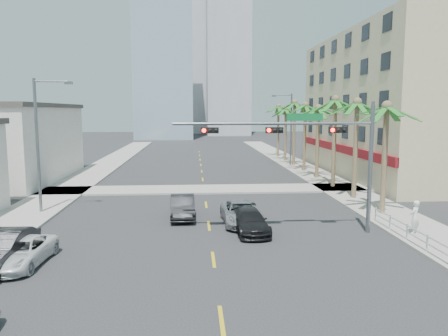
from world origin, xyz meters
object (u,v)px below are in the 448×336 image
Objects in this scene: car_parked_far at (21,252)px; car_lane_left at (183,207)px; car_parked_mid at (3,249)px; traffic_signal_mast at (315,144)px; car_lane_right at (250,221)px; car_lane_center at (241,213)px; pedestrian at (415,217)px.

car_lane_left reaches higher than car_parked_far.
car_lane_left is at bearing 48.81° from car_parked_mid.
traffic_signal_mast is 5.66m from car_lane_right.
car_lane_right is at bearing -45.35° from car_lane_left.
car_lane_left is 0.90× the size of car_lane_center.
car_lane_center is at bearing 147.12° from traffic_signal_mast.
traffic_signal_mast is at bearing -49.59° from pedestrian.
car_parked_far is 0.99× the size of car_lane_right.
car_parked_far is (0.77, -0.00, -0.17)m from car_parked_mid.
car_parked_far is at bearing -31.43° from pedestrian.
car_parked_mid is 1.07× the size of car_lane_right.
car_lane_center is (10.63, 6.57, 0.07)m from car_parked_far.
car_lane_center is at bearing 94.37° from car_lane_right.
car_parked_mid is at bearing -31.78° from pedestrian.
traffic_signal_mast reaches higher than pedestrian.
car_lane_left reaches higher than car_lane_center.
car_lane_left is (7.00, 8.35, 0.11)m from car_parked_far.
car_parked_far is 0.90× the size of car_lane_center.
car_parked_mid is 0.79m from car_parked_far.
car_parked_far is 10.90m from car_lane_left.
car_lane_center is (3.63, -1.79, -0.04)m from car_lane_left.
pedestrian reaches higher than car_lane_center.
car_lane_right is at bearing 23.45° from car_parked_mid.
car_lane_center is at bearing -60.35° from pedestrian.
car_parked_mid is at bearing -164.83° from traffic_signal_mast.
car_lane_center is 9.84m from pedestrian.
traffic_signal_mast is 2.28× the size of car_lane_center.
car_parked_mid is at bearing -176.25° from car_parked_far.
car_parked_far is at bearing -131.88° from car_lane_left.
car_lane_right is at bearing -49.52° from pedestrian.
car_lane_right is at bearing 171.35° from traffic_signal_mast.
car_lane_left is 4.05m from car_lane_center.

